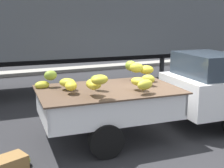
% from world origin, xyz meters
% --- Properties ---
extents(ground, '(220.00, 220.00, 0.00)m').
position_xyz_m(ground, '(0.00, 0.00, 0.00)').
color(ground, '#28282B').
extents(curb_strip, '(80.00, 0.80, 0.16)m').
position_xyz_m(curb_strip, '(0.00, 8.07, 0.08)').
color(curb_strip, gray).
rests_on(curb_strip, ground).
extents(pickup_truck, '(5.06, 2.04, 1.70)m').
position_xyz_m(pickup_truck, '(0.79, -0.01, 0.88)').
color(pickup_truck, white).
rests_on(pickup_truck, ground).
extents(semi_trailer, '(12.13, 3.26, 3.95)m').
position_xyz_m(semi_trailer, '(-0.39, 4.65, 2.54)').
color(semi_trailer, '#4C5156').
rests_on(semi_trailer, ground).
extents(fallen_banana_bunch_near_tailgate, '(0.38, 0.42, 0.20)m').
position_xyz_m(fallen_banana_bunch_near_tailgate, '(-2.97, -0.33, 0.10)').
color(fallen_banana_bunch_near_tailgate, '#93A832').
rests_on(fallen_banana_bunch_near_tailgate, ground).
extents(produce_crate, '(0.61, 0.52, 0.29)m').
position_xyz_m(produce_crate, '(-3.18, -0.52, 0.15)').
color(produce_crate, olive).
rests_on(produce_crate, ground).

